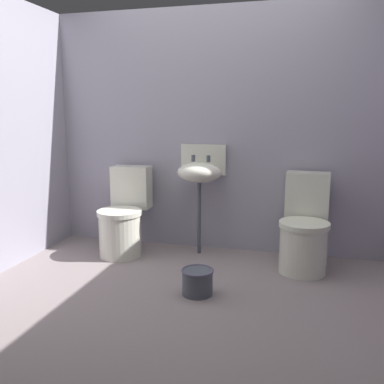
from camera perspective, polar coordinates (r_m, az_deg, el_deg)
The scene contains 6 objects.
ground_plane at distance 3.07m, azimuth -1.39°, elevation -14.69°, with size 3.48×2.67×0.08m, color gray.
wall_back at distance 3.93m, azimuth 3.38°, elevation 8.15°, with size 3.48×0.10×2.20m, color #9895A5.
toilet_left at distance 3.90m, azimuth -9.25°, elevation -3.60°, with size 0.41×0.60×0.78m.
toilet_right at distance 3.58m, azimuth 15.01°, elevation -5.14°, with size 0.42×0.61×0.78m.
sink at distance 3.78m, azimuth 1.09°, elevation 2.78°, with size 0.42×0.35×0.99m.
bucket at distance 3.06m, azimuth 0.74°, elevation -12.00°, with size 0.23×0.23×0.19m.
Camera 1 is at (0.77, -2.66, 1.28)m, focal length 39.31 mm.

